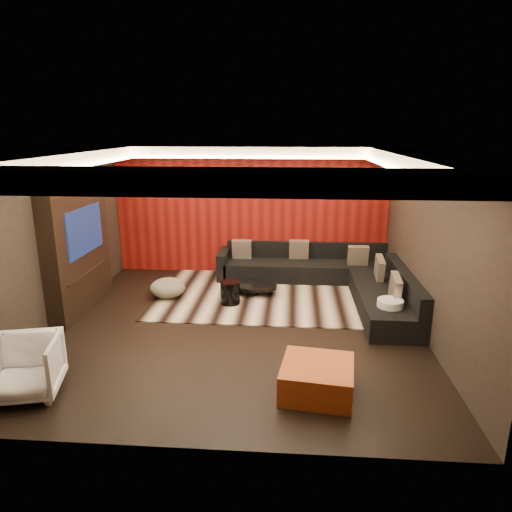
# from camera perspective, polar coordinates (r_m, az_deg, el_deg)

# --- Properties ---
(floor) EXTENTS (6.00, 6.00, 0.02)m
(floor) POSITION_cam_1_polar(r_m,az_deg,el_deg) (7.65, -2.61, -8.85)
(floor) COLOR black
(floor) RESTS_ON ground
(ceiling) EXTENTS (6.00, 6.00, 0.02)m
(ceiling) POSITION_cam_1_polar(r_m,az_deg,el_deg) (6.97, -2.90, 12.76)
(ceiling) COLOR silver
(ceiling) RESTS_ON ground
(wall_back) EXTENTS (6.00, 0.02, 2.80)m
(wall_back) POSITION_cam_1_polar(r_m,az_deg,el_deg) (10.11, -0.68, 5.65)
(wall_back) COLOR black
(wall_back) RESTS_ON ground
(wall_left) EXTENTS (0.02, 6.00, 2.80)m
(wall_left) POSITION_cam_1_polar(r_m,az_deg,el_deg) (8.11, -24.38, 1.71)
(wall_left) COLOR black
(wall_left) RESTS_ON ground
(wall_right) EXTENTS (0.02, 6.00, 2.80)m
(wall_right) POSITION_cam_1_polar(r_m,az_deg,el_deg) (7.44, 20.92, 0.92)
(wall_right) COLOR black
(wall_right) RESTS_ON ground
(red_feature_wall) EXTENTS (5.98, 0.05, 2.78)m
(red_feature_wall) POSITION_cam_1_polar(r_m,az_deg,el_deg) (10.07, -0.70, 5.61)
(red_feature_wall) COLOR #6B0C0A
(red_feature_wall) RESTS_ON ground
(soffit_back) EXTENTS (6.00, 0.60, 0.22)m
(soffit_back) POSITION_cam_1_polar(r_m,az_deg,el_deg) (9.65, -0.87, 12.88)
(soffit_back) COLOR silver
(soffit_back) RESTS_ON ground
(soffit_front) EXTENTS (6.00, 0.60, 0.22)m
(soffit_front) POSITION_cam_1_polar(r_m,az_deg,el_deg) (4.32, -7.35, 9.24)
(soffit_front) COLOR silver
(soffit_front) RESTS_ON ground
(soffit_left) EXTENTS (0.60, 4.80, 0.22)m
(soffit_left) POSITION_cam_1_polar(r_m,az_deg,el_deg) (7.78, -23.42, 10.94)
(soffit_left) COLOR silver
(soffit_left) RESTS_ON ground
(soffit_right) EXTENTS (0.60, 4.80, 0.22)m
(soffit_right) POSITION_cam_1_polar(r_m,az_deg,el_deg) (7.16, 19.52, 11.02)
(soffit_right) COLOR silver
(soffit_right) RESTS_ON ground
(cove_back) EXTENTS (4.80, 0.08, 0.04)m
(cove_back) POSITION_cam_1_polar(r_m,az_deg,el_deg) (9.32, -1.06, 12.23)
(cove_back) COLOR #FFD899
(cove_back) RESTS_ON ground
(cove_front) EXTENTS (4.80, 0.08, 0.04)m
(cove_front) POSITION_cam_1_polar(r_m,az_deg,el_deg) (4.66, -6.48, 8.62)
(cove_front) COLOR #FFD899
(cove_front) RESTS_ON ground
(cove_left) EXTENTS (0.08, 4.80, 0.04)m
(cove_left) POSITION_cam_1_polar(r_m,az_deg,el_deg) (7.64, -21.04, 10.44)
(cove_left) COLOR #FFD899
(cove_left) RESTS_ON ground
(cove_right) EXTENTS (0.08, 4.80, 0.04)m
(cove_right) POSITION_cam_1_polar(r_m,az_deg,el_deg) (7.09, 16.76, 10.47)
(cove_right) COLOR #FFD899
(cove_right) RESTS_ON ground
(tv_surround) EXTENTS (0.30, 2.00, 2.20)m
(tv_surround) POSITION_cam_1_polar(r_m,az_deg,el_deg) (8.62, -21.37, 0.74)
(tv_surround) COLOR black
(tv_surround) RESTS_ON ground
(tv_screen) EXTENTS (0.04, 1.30, 0.80)m
(tv_screen) POSITION_cam_1_polar(r_m,az_deg,el_deg) (8.48, -20.62, 3.01)
(tv_screen) COLOR black
(tv_screen) RESTS_ON ground
(tv_shelf) EXTENTS (0.04, 1.60, 0.04)m
(tv_shelf) POSITION_cam_1_polar(r_m,az_deg,el_deg) (8.66, -20.15, -1.83)
(tv_shelf) COLOR black
(tv_shelf) RESTS_ON ground
(rug) EXTENTS (4.03, 3.04, 0.02)m
(rug) POSITION_cam_1_polar(r_m,az_deg,el_deg) (9.02, 0.44, -4.77)
(rug) COLOR beige
(rug) RESTS_ON floor
(coffee_table) EXTENTS (1.38, 1.38, 0.18)m
(coffee_table) POSITION_cam_1_polar(r_m,az_deg,el_deg) (9.04, -0.73, -4.04)
(coffee_table) COLOR black
(coffee_table) RESTS_ON rug
(drum_stool) EXTENTS (0.38, 0.38, 0.43)m
(drum_stool) POSITION_cam_1_polar(r_m,az_deg,el_deg) (8.47, -3.25, -4.58)
(drum_stool) COLOR black
(drum_stool) RESTS_ON rug
(striped_pouf) EXTENTS (0.76, 0.76, 0.37)m
(striped_pouf) POSITION_cam_1_polar(r_m,az_deg,el_deg) (8.95, -10.98, -3.92)
(striped_pouf) COLOR beige
(striped_pouf) RESTS_ON rug
(white_side_table) EXTENTS (0.53, 0.53, 0.52)m
(white_side_table) POSITION_cam_1_polar(r_m,az_deg,el_deg) (7.72, 16.32, -7.07)
(white_side_table) COLOR silver
(white_side_table) RESTS_ON floor
(orange_ottoman) EXTENTS (0.97, 0.97, 0.38)m
(orange_ottoman) POSITION_cam_1_polar(r_m,az_deg,el_deg) (5.86, 7.65, -14.93)
(orange_ottoman) COLOR #923612
(orange_ottoman) RESTS_ON floor
(armchair) EXTENTS (0.95, 0.96, 0.73)m
(armchair) POSITION_cam_1_polar(r_m,az_deg,el_deg) (6.35, -26.89, -12.33)
(armchair) COLOR white
(armchair) RESTS_ON floor
(sectional_sofa) EXTENTS (3.65, 3.50, 0.75)m
(sectional_sofa) POSITION_cam_1_polar(r_m,az_deg,el_deg) (9.28, 9.47, -2.75)
(sectional_sofa) COLOR black
(sectional_sofa) RESTS_ON floor
(throw_pillows) EXTENTS (3.06, 2.73, 0.50)m
(throw_pillows) POSITION_cam_1_polar(r_m,az_deg,el_deg) (9.20, 9.22, -0.57)
(throw_pillows) COLOR tan
(throw_pillows) RESTS_ON sectional_sofa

